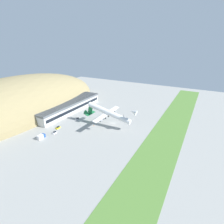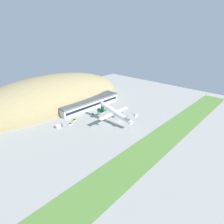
{
  "view_description": "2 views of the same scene",
  "coord_description": "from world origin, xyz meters",
  "px_view_note": "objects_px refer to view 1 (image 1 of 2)",
  "views": [
    {
      "loc": [
        -120.88,
        -65.99,
        65.54
      ],
      "look_at": [
        -2.67,
        -0.88,
        11.63
      ],
      "focal_mm": 28.0,
      "sensor_mm": 36.0,
      "label": 1
    },
    {
      "loc": [
        -117.43,
        -101.63,
        79.86
      ],
      "look_at": [
        -8.35,
        2.81,
        12.52
      ],
      "focal_mm": 28.0,
      "sensor_mm": 36.0,
      "label": 2
    }
  ],
  "objects_px": {
    "terminal_building": "(69,106)",
    "service_car_0": "(78,119)",
    "service_car_2": "(55,133)",
    "service_car_1": "(58,128)",
    "traffic_cone_0": "(94,125)",
    "cargo_airplane": "(108,113)",
    "fuel_truck": "(41,137)",
    "traffic_cone_1": "(109,113)"
  },
  "relations": [
    {
      "from": "service_car_0",
      "to": "traffic_cone_0",
      "type": "relative_size",
      "value": 7.39
    },
    {
      "from": "service_car_1",
      "to": "fuel_truck",
      "type": "relative_size",
      "value": 0.71
    },
    {
      "from": "cargo_airplane",
      "to": "service_car_2",
      "type": "height_order",
      "value": "cargo_airplane"
    },
    {
      "from": "service_car_1",
      "to": "traffic_cone_0",
      "type": "relative_size",
      "value": 7.78
    },
    {
      "from": "terminal_building",
      "to": "service_car_2",
      "type": "xyz_separation_m",
      "value": [
        -41.93,
        -21.76,
        -5.08
      ]
    },
    {
      "from": "service_car_1",
      "to": "service_car_2",
      "type": "xyz_separation_m",
      "value": [
        -7.51,
        -3.91,
        -0.03
      ]
    },
    {
      "from": "service_car_2",
      "to": "traffic_cone_0",
      "type": "distance_m",
      "value": 31.81
    },
    {
      "from": "service_car_0",
      "to": "fuel_truck",
      "type": "relative_size",
      "value": 0.68
    },
    {
      "from": "cargo_airplane",
      "to": "fuel_truck",
      "type": "height_order",
      "value": "cargo_airplane"
    },
    {
      "from": "terminal_building",
      "to": "service_car_0",
      "type": "xyz_separation_m",
      "value": [
        -12.67,
        -20.52,
        -5.13
      ]
    },
    {
      "from": "traffic_cone_0",
      "to": "service_car_1",
      "type": "bearing_deg",
      "value": 128.29
    },
    {
      "from": "service_car_1",
      "to": "traffic_cone_1",
      "type": "xyz_separation_m",
      "value": [
        49.0,
        -20.53,
        -0.4
      ]
    },
    {
      "from": "service_car_2",
      "to": "traffic_cone_0",
      "type": "relative_size",
      "value": 6.55
    },
    {
      "from": "cargo_airplane",
      "to": "fuel_truck",
      "type": "relative_size",
      "value": 7.78
    },
    {
      "from": "cargo_airplane",
      "to": "traffic_cone_0",
      "type": "xyz_separation_m",
      "value": [
        -6.42,
        10.31,
        -11.2
      ]
    },
    {
      "from": "service_car_2",
      "to": "traffic_cone_1",
      "type": "height_order",
      "value": "service_car_2"
    },
    {
      "from": "traffic_cone_1",
      "to": "service_car_1",
      "type": "bearing_deg",
      "value": 157.26
    },
    {
      "from": "service_car_1",
      "to": "traffic_cone_1",
      "type": "height_order",
      "value": "service_car_1"
    },
    {
      "from": "service_car_1",
      "to": "fuel_truck",
      "type": "distance_m",
      "value": 18.06
    },
    {
      "from": "terminal_building",
      "to": "service_car_0",
      "type": "bearing_deg",
      "value": -121.69
    },
    {
      "from": "terminal_building",
      "to": "service_car_0",
      "type": "relative_size",
      "value": 18.71
    },
    {
      "from": "cargo_airplane",
      "to": "fuel_truck",
      "type": "xyz_separation_m",
      "value": [
        -42.46,
        31.98,
        -9.95
      ]
    },
    {
      "from": "service_car_0",
      "to": "service_car_1",
      "type": "relative_size",
      "value": 0.95
    },
    {
      "from": "service_car_0",
      "to": "service_car_1",
      "type": "height_order",
      "value": "service_car_1"
    },
    {
      "from": "fuel_truck",
      "to": "traffic_cone_0",
      "type": "relative_size",
      "value": 10.94
    },
    {
      "from": "fuel_truck",
      "to": "traffic_cone_1",
      "type": "height_order",
      "value": "fuel_truck"
    },
    {
      "from": "traffic_cone_1",
      "to": "fuel_truck",
      "type": "bearing_deg",
      "value": 163.89
    },
    {
      "from": "service_car_0",
      "to": "fuel_truck",
      "type": "bearing_deg",
      "value": 177.87
    },
    {
      "from": "service_car_0",
      "to": "traffic_cone_0",
      "type": "bearing_deg",
      "value": -100.45
    },
    {
      "from": "fuel_truck",
      "to": "traffic_cone_1",
      "type": "bearing_deg",
      "value": -16.11
    },
    {
      "from": "service_car_2",
      "to": "traffic_cone_0",
      "type": "xyz_separation_m",
      "value": [
        25.55,
        -18.94,
        -0.37
      ]
    },
    {
      "from": "service_car_0",
      "to": "traffic_cone_0",
      "type": "height_order",
      "value": "service_car_0"
    },
    {
      "from": "service_car_0",
      "to": "service_car_2",
      "type": "height_order",
      "value": "service_car_2"
    },
    {
      "from": "traffic_cone_0",
      "to": "traffic_cone_1",
      "type": "bearing_deg",
      "value": 4.29
    },
    {
      "from": "cargo_airplane",
      "to": "service_car_1",
      "type": "xyz_separation_m",
      "value": [
        -24.46,
        33.17,
        -10.8
      ]
    },
    {
      "from": "cargo_airplane",
      "to": "service_car_0",
      "type": "bearing_deg",
      "value": 95.05
    },
    {
      "from": "service_car_1",
      "to": "traffic_cone_0",
      "type": "distance_m",
      "value": 29.12
    },
    {
      "from": "service_car_1",
      "to": "traffic_cone_0",
      "type": "bearing_deg",
      "value": -51.71
    },
    {
      "from": "service_car_2",
      "to": "cargo_airplane",
      "type": "bearing_deg",
      "value": -42.47
    },
    {
      "from": "cargo_airplane",
      "to": "service_car_0",
      "type": "height_order",
      "value": "cargo_airplane"
    },
    {
      "from": "service_car_1",
      "to": "fuel_truck",
      "type": "height_order",
      "value": "fuel_truck"
    },
    {
      "from": "terminal_building",
      "to": "service_car_1",
      "type": "relative_size",
      "value": 17.77
    }
  ]
}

